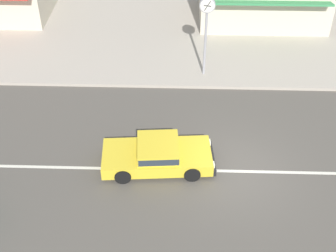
% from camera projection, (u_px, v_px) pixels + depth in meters
% --- Properties ---
extents(ground_plane, '(160.00, 160.00, 0.00)m').
position_uv_depth(ground_plane, '(235.00, 171.00, 17.44)').
color(ground_plane, '#544F47').
extents(lane_centre_stripe, '(50.40, 0.14, 0.01)m').
position_uv_depth(lane_centre_stripe, '(235.00, 171.00, 17.44)').
color(lane_centre_stripe, silver).
rests_on(lane_centre_stripe, ground).
extents(kerb_strip, '(68.00, 10.00, 0.15)m').
position_uv_depth(kerb_strip, '(220.00, 36.00, 25.47)').
color(kerb_strip, '#ADA393').
rests_on(kerb_strip, ground).
extents(sedan_yellow_1, '(4.28, 2.15, 1.06)m').
position_uv_depth(sedan_yellow_1, '(158.00, 154.00, 17.38)').
color(sedan_yellow_1, yellow).
rests_on(sedan_yellow_1, ground).
extents(street_clock, '(0.70, 0.22, 3.85)m').
position_uv_depth(street_clock, '(207.00, 18.00, 20.58)').
color(street_clock, '#9E9EA3').
rests_on(street_clock, kerb_strip).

